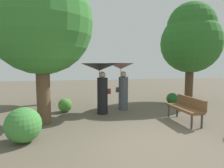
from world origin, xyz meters
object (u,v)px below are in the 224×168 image
at_px(park_bench, 186,107).
at_px(tree_near_left, 45,49).
at_px(tree_mid_left, 41,13).
at_px(person_left, 100,76).
at_px(person_right, 122,78).
at_px(tree_near_right, 191,38).

relative_size(park_bench, tree_near_left, 0.39).
xyz_separation_m(park_bench, tree_mid_left, (-4.56, 0.88, 2.95)).
distance_m(park_bench, tree_near_left, 6.65).
distance_m(person_left, tree_mid_left, 2.91).
bearing_deg(park_bench, person_right, -143.54).
xyz_separation_m(person_right, park_bench, (1.59, -2.18, -0.84)).
height_order(park_bench, tree_mid_left, tree_mid_left).
xyz_separation_m(person_right, tree_near_right, (3.81, 0.90, 1.87)).
distance_m(person_right, tree_mid_left, 3.86).
xyz_separation_m(park_bench, tree_near_right, (2.22, 3.08, 2.72)).
relative_size(person_right, tree_near_right, 0.40).
relative_size(tree_near_right, tree_mid_left, 0.93).
bearing_deg(tree_near_left, tree_mid_left, -85.73).
distance_m(person_right, park_bench, 2.83).
bearing_deg(tree_mid_left, person_left, 21.79).
xyz_separation_m(person_left, person_right, (1.00, 0.51, -0.13)).
distance_m(person_right, tree_near_left, 3.94).
bearing_deg(person_right, park_bench, -152.20).
relative_size(person_right, park_bench, 1.31).
relative_size(park_bench, tree_mid_left, 0.28).
distance_m(tree_near_right, tree_mid_left, 7.12).
bearing_deg(person_left, park_bench, -131.15).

